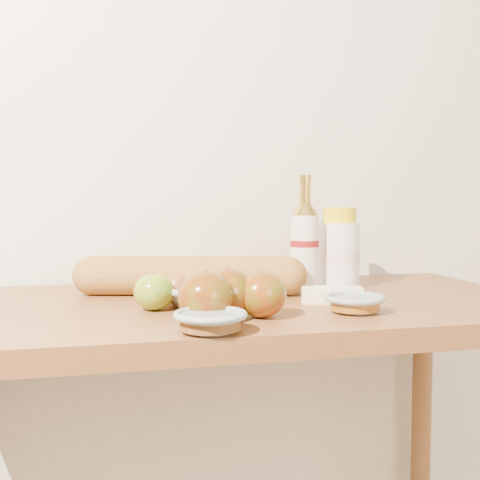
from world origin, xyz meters
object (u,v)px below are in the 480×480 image
at_px(egg_bowl, 202,292).
at_px(baguette, 190,276).
at_px(bourbon_bottle, 305,244).
at_px(table, 236,363).
at_px(cream_bottle, 339,251).

bearing_deg(egg_bowl, baguette, 92.84).
bearing_deg(bourbon_bottle, table, -178.36).
distance_m(bourbon_bottle, baguette, 0.25).
bearing_deg(table, bourbon_bottle, 26.18).
bearing_deg(cream_bottle, baguette, -153.55).
distance_m(table, egg_bowl, 0.17).
bearing_deg(egg_bowl, table, 19.89).
bearing_deg(bourbon_bottle, cream_bottle, -8.25).
height_order(bourbon_bottle, baguette, bourbon_bottle).
bearing_deg(egg_bowl, bourbon_bottle, 24.34).
bearing_deg(cream_bottle, bourbon_bottle, -140.96).
height_order(table, bourbon_bottle, bourbon_bottle).
bearing_deg(cream_bottle, table, -134.35).
height_order(egg_bowl, baguette, baguette).
xyz_separation_m(cream_bottle, egg_bowl, (-0.33, -0.13, -0.06)).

